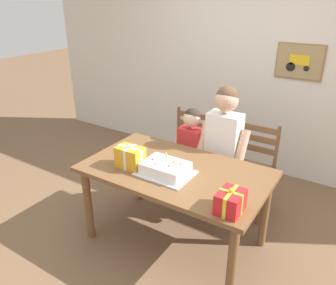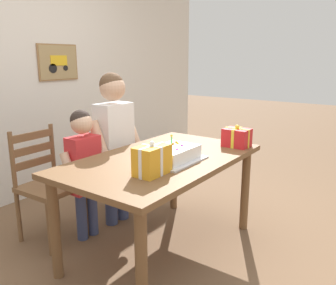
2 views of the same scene
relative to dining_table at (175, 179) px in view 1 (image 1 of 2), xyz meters
name	(u,v)px [view 1 (image 1 of 2)]	position (x,y,z in m)	size (l,w,h in m)	color
ground_plane	(175,240)	(0.00, 0.00, -0.66)	(20.00, 20.00, 0.00)	brown
back_wall	(256,67)	(0.00, 1.84, 0.64)	(6.40, 0.11, 2.60)	silver
dining_table	(175,179)	(0.00, 0.00, 0.00)	(1.55, 0.91, 0.75)	brown
birthday_cake	(165,169)	(-0.03, -0.12, 0.14)	(0.44, 0.34, 0.19)	silver
gift_box_red_large	(230,202)	(0.62, -0.31, 0.17)	(0.17, 0.21, 0.18)	red
gift_box_beside_cake	(130,157)	(-0.34, -0.18, 0.19)	(0.24, 0.15, 0.22)	gold
chair_left	(187,151)	(-0.38, 0.88, -0.19)	(0.44, 0.44, 0.92)	brown
chair_right	(251,168)	(0.38, 0.88, -0.19)	(0.42, 0.42, 0.92)	brown
child_older	(224,140)	(0.15, 0.63, 0.16)	(0.49, 0.28, 1.35)	#38426B
child_younger	(191,148)	(-0.20, 0.63, -0.01)	(0.39, 0.23, 1.08)	#38426B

